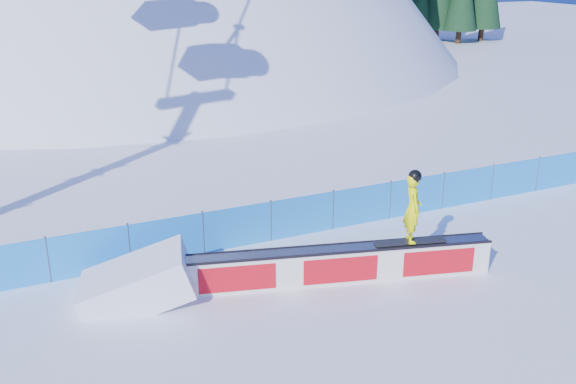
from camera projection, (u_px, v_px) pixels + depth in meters
name	position (u px, v px, depth m)	size (l,w,h in m)	color
ground	(455.00, 289.00, 15.75)	(160.00, 160.00, 0.00)	white
snow_hill	(141.00, 259.00, 57.84)	(64.00, 64.00, 64.00)	white
safety_fence	(362.00, 205.00, 19.38)	(22.05, 0.05, 1.30)	#1A87EC
rail_box	(338.00, 265.00, 15.95)	(7.72, 2.50, 0.94)	white
snow_ramp	(139.00, 298.00, 15.32)	(2.56, 1.70, 0.96)	white
snowboarder	(413.00, 207.00, 15.76)	(1.85, 0.78, 1.91)	black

